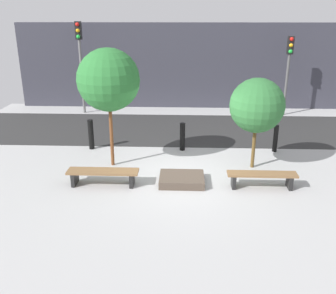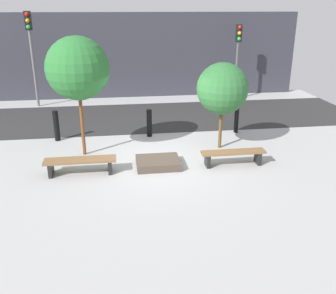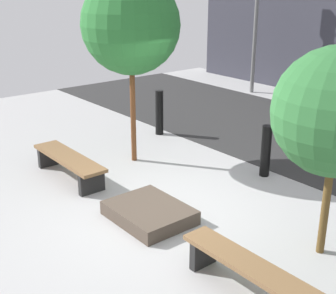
# 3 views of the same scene
# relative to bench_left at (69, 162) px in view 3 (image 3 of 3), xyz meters

# --- Properties ---
(ground_plane) EXTENTS (18.00, 18.00, 0.00)m
(ground_plane) POSITION_rel_bench_left_xyz_m (2.17, 0.53, -0.32)
(ground_plane) COLOR #A6A6A6
(bench_left) EXTENTS (1.96, 0.47, 0.43)m
(bench_left) POSITION_rel_bench_left_xyz_m (0.00, 0.00, 0.00)
(bench_left) COLOR black
(bench_left) RESTS_ON ground
(bench_right) EXTENTS (1.88, 0.38, 0.43)m
(bench_right) POSITION_rel_bench_left_xyz_m (4.35, -0.00, -0.00)
(bench_right) COLOR black
(bench_right) RESTS_ON ground
(planter_bed) EXTENTS (1.24, 0.99, 0.22)m
(planter_bed) POSITION_rel_bench_left_xyz_m (2.17, 0.20, -0.21)
(planter_bed) COLOR #4D4136
(planter_bed) RESTS_ON ground
(tree_behind_left_bench) EXTENTS (1.84, 1.84, 3.59)m
(tree_behind_left_bench) POSITION_rel_bench_left_xyz_m (-0.00, 1.45, 2.35)
(tree_behind_left_bench) COLOR brown
(tree_behind_left_bench) RESTS_ON ground
(bollard_far_left) EXTENTS (0.19, 0.19, 1.05)m
(bollard_far_left) POSITION_rel_bench_left_xyz_m (-1.01, 2.88, 0.21)
(bollard_far_left) COLOR black
(bollard_far_left) RESTS_ON ground
(bollard_left) EXTENTS (0.18, 0.18, 0.97)m
(bollard_left) POSITION_rel_bench_left_xyz_m (2.17, 2.88, 0.17)
(bollard_left) COLOR black
(bollard_left) RESTS_ON ground
(traffic_light_west) EXTENTS (0.28, 0.27, 4.15)m
(traffic_light_west) POSITION_rel_bench_left_xyz_m (-2.52, 7.84, 2.52)
(traffic_light_west) COLOR slate
(traffic_light_west) RESTS_ON ground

